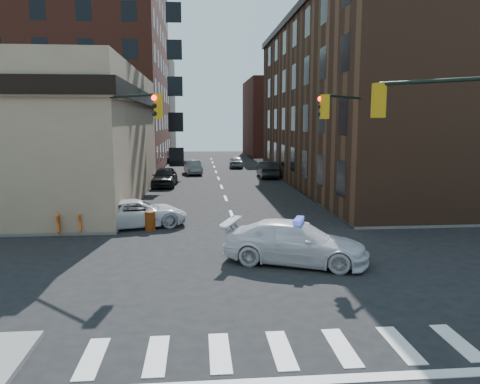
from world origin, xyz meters
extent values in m
plane|color=black|center=(0.00, 0.00, 0.00)|extent=(140.00, 140.00, 0.00)
cube|color=gray|center=(23.00, 32.75, 0.07)|extent=(34.00, 54.50, 0.15)
cube|color=#59261C|center=(-18.50, 40.00, 12.00)|extent=(25.00, 25.00, 24.00)
cube|color=#4E2F1F|center=(13.00, 22.50, 7.00)|extent=(14.00, 34.00, 14.00)
cube|color=brown|center=(-16.00, 62.00, 8.00)|extent=(20.00, 18.00, 16.00)
cube|color=#59261C|center=(14.00, 58.00, 6.00)|extent=(16.00, 16.00, 12.00)
cylinder|color=black|center=(5.21, -4.71, 6.65)|extent=(3.27, 3.27, 0.12)
cube|color=#BF8C0C|center=(3.62, -3.12, 6.15)|extent=(0.35, 0.35, 1.05)
sphere|color=#FF0C05|center=(3.77, -2.96, 6.50)|extent=(0.22, 0.22, 0.22)
sphere|color=black|center=(3.77, -2.96, 6.17)|extent=(0.22, 0.22, 0.22)
sphere|color=black|center=(3.77, -2.96, 5.84)|extent=(0.22, 0.22, 0.22)
cylinder|color=black|center=(-6.80, 6.30, 4.15)|extent=(0.20, 0.20, 8.00)
cylinder|color=black|center=(-6.80, 6.30, 0.40)|extent=(0.44, 0.44, 0.50)
cylinder|color=black|center=(-5.21, 4.71, 6.65)|extent=(3.27, 3.27, 0.12)
cube|color=#BF8C0C|center=(-3.62, 3.12, 6.15)|extent=(0.35, 0.35, 1.05)
sphere|color=#FF0C05|center=(-3.77, 2.96, 6.50)|extent=(0.22, 0.22, 0.22)
sphere|color=black|center=(-3.77, 2.96, 6.17)|extent=(0.22, 0.22, 0.22)
sphere|color=black|center=(-3.77, 2.96, 5.84)|extent=(0.22, 0.22, 0.22)
cylinder|color=black|center=(6.80, 6.30, 4.15)|extent=(0.20, 0.20, 8.00)
cylinder|color=black|center=(6.80, 6.30, 0.40)|extent=(0.44, 0.44, 0.50)
cylinder|color=black|center=(5.21, 4.71, 6.65)|extent=(3.27, 3.27, 0.12)
cube|color=#BF8C0C|center=(3.62, 3.12, 6.15)|extent=(0.35, 0.35, 1.05)
sphere|color=#FF0C05|center=(3.46, 3.27, 6.50)|extent=(0.22, 0.22, 0.22)
sphere|color=black|center=(3.46, 3.27, 6.17)|extent=(0.22, 0.22, 0.22)
sphere|color=black|center=(3.46, 3.27, 5.84)|extent=(0.22, 0.22, 0.22)
cylinder|color=black|center=(7.50, 26.00, 1.45)|extent=(0.24, 0.24, 2.60)
sphere|color=#985E16|center=(7.50, 26.00, 3.50)|extent=(3.00, 3.00, 3.00)
cylinder|color=black|center=(7.50, 34.00, 1.45)|extent=(0.24, 0.24, 2.60)
sphere|color=#985E16|center=(7.50, 34.00, 3.50)|extent=(3.00, 3.00, 3.00)
imported|color=white|center=(1.80, 0.20, 0.82)|extent=(6.09, 4.16, 1.64)
imported|color=white|center=(-5.17, 7.26, 0.72)|extent=(5.63, 3.66, 1.44)
imported|color=black|center=(-4.82, 22.74, 0.82)|extent=(2.16, 4.90, 1.64)
imported|color=gray|center=(-2.50, 32.02, 0.72)|extent=(2.10, 4.56, 1.45)
imported|color=black|center=(-5.50, 46.75, 0.74)|extent=(2.11, 5.10, 1.47)
imported|color=black|center=(4.89, 28.29, 0.80)|extent=(1.76, 4.90, 1.61)
imported|color=#97999F|center=(2.65, 38.87, 0.70)|extent=(1.86, 4.17, 1.39)
imported|color=black|center=(-8.91, 6.00, 1.12)|extent=(0.73, 0.49, 1.94)
imported|color=black|center=(-10.70, 8.50, 0.96)|extent=(0.82, 0.66, 1.61)
cylinder|color=#C24F09|center=(2.62, 2.55, 0.53)|extent=(0.72, 0.72, 1.07)
cylinder|color=red|center=(-4.44, 6.37, 0.48)|extent=(0.62, 0.62, 0.97)
camera|label=1|loc=(-1.96, -17.34, 5.51)|focal=35.00mm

